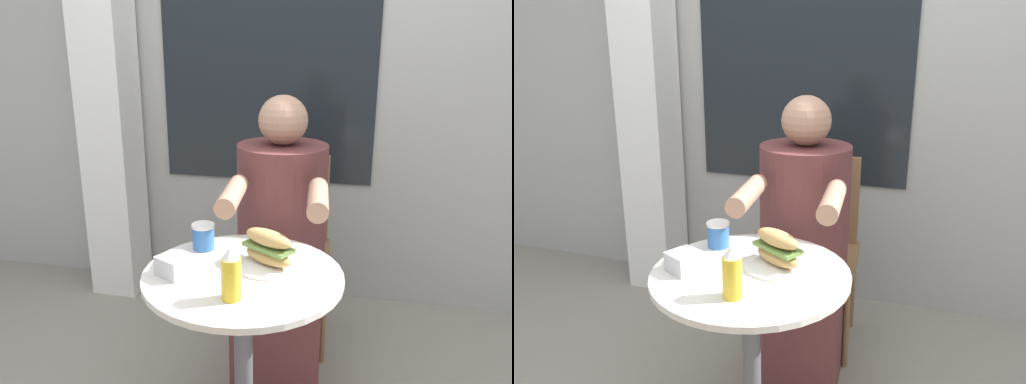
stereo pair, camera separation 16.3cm
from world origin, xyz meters
TOP-DOWN VIEW (x-y plane):
  - storefront_wall at (-0.00, 1.27)m, footprint 8.00×0.09m
  - lattice_pillar at (-0.99, 1.08)m, footprint 0.25×0.25m
  - cafe_table at (0.00, 0.00)m, footprint 0.61×0.61m
  - diner_chair at (0.02, 0.85)m, footprint 0.41×0.41m
  - seated_diner at (0.03, 0.50)m, footprint 0.40×0.66m
  - sandwich_on_plate at (0.07, 0.06)m, footprint 0.22×0.22m
  - drink_cup at (-0.17, 0.15)m, footprint 0.08×0.08m
  - napkin_box at (-0.20, -0.05)m, footprint 0.12×0.12m
  - condiment_bottle at (0.01, -0.16)m, footprint 0.06×0.06m

SIDE VIEW (x-z plane):
  - cafe_table at x=0.00m, z-range 0.16..0.87m
  - seated_diner at x=0.03m, z-range -0.08..1.11m
  - diner_chair at x=0.02m, z-range 0.09..0.96m
  - napkin_box at x=-0.20m, z-range 0.71..0.77m
  - drink_cup at x=-0.17m, z-range 0.71..0.80m
  - sandwich_on_plate at x=0.07m, z-range 0.70..0.82m
  - condiment_bottle at x=0.01m, z-range 0.71..0.86m
  - lattice_pillar at x=-0.99m, z-range 0.00..2.40m
  - storefront_wall at x=0.00m, z-range 0.00..2.80m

